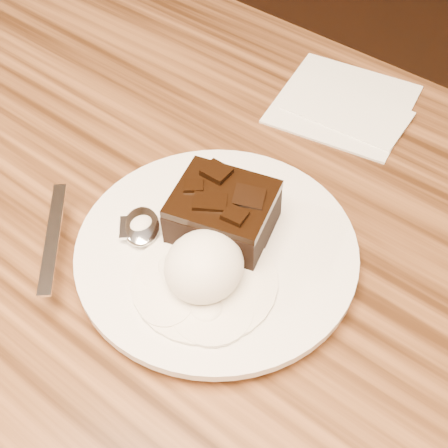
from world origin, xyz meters
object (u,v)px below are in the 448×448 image
Objects in this scene: brownie at (223,216)px; plate at (217,254)px; spoon at (142,228)px; ice_cream_scoop at (204,266)px; napkin at (344,103)px; dining_table at (148,434)px.

plate is at bearing -67.90° from brownie.
brownie is at bearing -1.99° from spoon.
brownie is 0.07m from spoon.
ice_cream_scoop is 0.29m from napkin.
plate reaches higher than dining_table.
ice_cream_scoop is (0.02, -0.03, 0.03)m from plate.
ice_cream_scoop reaches higher than napkin.
brownie is 1.23× the size of ice_cream_scoop.
ice_cream_scoop is (0.09, 0.02, 0.42)m from dining_table.
ice_cream_scoop reaches higher than dining_table.
ice_cream_scoop is 0.36× the size of spoon.
brownie is (0.07, 0.07, 0.41)m from dining_table.
napkin is at bearing 40.90° from spoon.
spoon is 1.31× the size of napkin.
dining_table is 8.85× the size of napkin.
brownie is 0.45× the size of spoon.
spoon is (-0.08, 0.01, -0.02)m from ice_cream_scoop.
spoon is (0.01, 0.03, 0.40)m from dining_table.
ice_cream_scoop reaches higher than brownie.
dining_table is 0.40m from spoon.
plate is at bearing 37.33° from dining_table.
ice_cream_scoop is at bearing 14.16° from dining_table.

